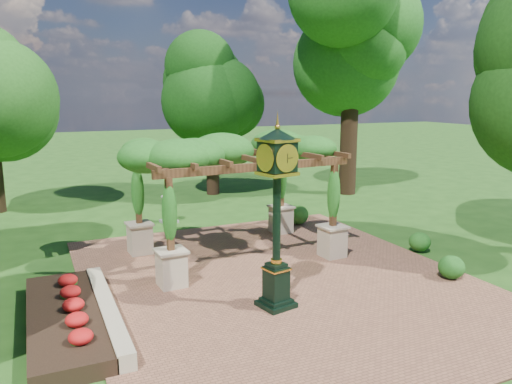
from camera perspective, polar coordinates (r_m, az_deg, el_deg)
name	(u,v)px	position (r m, az deg, el deg)	size (l,w,h in m)	color
ground	(297,294)	(13.00, 4.67, -11.54)	(120.00, 120.00, 0.00)	#1E4714
brick_plaza	(279,280)	(13.81, 2.62, -10.03)	(10.00, 12.00, 0.04)	brown
border_wall	(107,311)	(12.02, -16.64, -12.91)	(0.35, 5.00, 0.40)	#C6B793
flower_bed	(65,319)	(11.97, -21.02, -13.42)	(1.50, 5.00, 0.36)	red
pedestal_clock	(277,202)	(11.39, 2.41, -1.16)	(1.01, 1.01, 4.31)	black
pergola	(234,158)	(15.14, -2.48, 3.94)	(6.23, 4.13, 3.78)	#C3B091
sundial	(169,211)	(19.95, -9.95, -2.14)	(0.69, 0.69, 1.08)	gray
shrub_front	(451,267)	(14.76, 21.44, -8.00)	(0.71, 0.71, 0.64)	#1B5217
shrub_mid	(420,242)	(16.90, 18.22, -5.42)	(0.68, 0.68, 0.61)	#1D5518
shrub_back	(298,215)	(19.37, 4.83, -2.60)	(0.82, 0.82, 0.74)	#2D6A1E
tree_north	(211,90)	(24.94, -5.12, 11.55)	(3.92, 3.92, 7.57)	#301E13
tree_east_far	(352,35)	(25.53, 10.97, 17.26)	(5.08, 5.08, 11.38)	black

